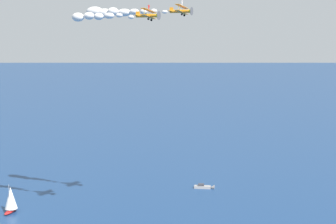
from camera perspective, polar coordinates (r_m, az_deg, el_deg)
The scene contains 8 objects.
sailboat_far_port at distance 183.43m, azimuth -16.33°, elevation -8.88°, with size 7.60×5.29×9.51m.
motorboat_mid_cluster at distance 203.30m, azimuth 3.97°, elevation -7.92°, with size 4.02×7.84×2.20m.
biplane_lead at distance 152.86m, azimuth 1.45°, elevation 10.68°, with size 6.91×6.97×3.65m.
wingwalker_lead at distance 153.23m, azimuth 1.50°, elevation 11.49°, with size 0.82×0.57×1.78m.
smoke_trail_lead at distance 163.15m, azimuth -6.18°, elevation 10.48°, with size 16.97×23.89×3.77m.
biplane_wingman at distance 142.62m, azimuth -2.10°, elevation 10.23°, with size 6.91×6.97×3.65m.
wingwalker_wingman at distance 142.96m, azimuth -2.05°, elevation 11.08°, with size 1.31×0.88×1.53m.
smoke_trail_wingman at distance 151.03m, azimuth -8.06°, elevation 10.00°, with size 12.15×17.35×2.89m.
Camera 1 is at (144.93, -23.82, 58.24)m, focal length 57.48 mm.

